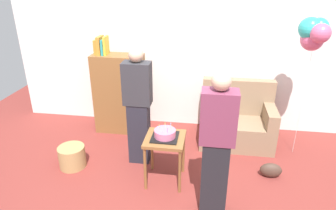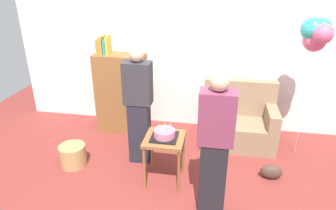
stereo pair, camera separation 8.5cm
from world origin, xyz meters
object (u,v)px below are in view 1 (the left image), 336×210
object	(u,v)px
couch	(237,122)
balloon_bunch	(314,33)
handbag	(271,170)
bookshelf	(119,93)
birthday_cake	(165,134)
person_holding_cake	(216,146)
side_table	(165,144)
person_blowing_candles	(138,107)
wicker_basket	(72,157)

from	to	relation	value
couch	balloon_bunch	bearing A→B (deg)	-11.93
handbag	balloon_bunch	distance (m)	1.85
bookshelf	birthday_cake	xyz separation A→B (m)	(0.95, -1.24, 0.01)
birthday_cake	person_holding_cake	distance (m)	0.77
bookshelf	person_holding_cake	bearing A→B (deg)	-47.20
bookshelf	couch	bearing A→B (deg)	-3.21
couch	birthday_cake	bearing A→B (deg)	-129.71
couch	handbag	xyz separation A→B (m)	(0.41, -0.87, -0.24)
couch	side_table	bearing A→B (deg)	-129.71
side_table	handbag	size ratio (longest dim) A/B	2.24
couch	bookshelf	world-z (taller)	bookshelf
bookshelf	balloon_bunch	world-z (taller)	balloon_bunch
birthday_cake	person_blowing_candles	world-z (taller)	person_blowing_candles
handbag	side_table	bearing A→B (deg)	-168.85
couch	side_table	world-z (taller)	couch
side_table	handbag	xyz separation A→B (m)	(1.36, 0.27, -0.43)
couch	side_table	distance (m)	1.49
side_table	person_blowing_candles	size ratio (longest dim) A/B	0.38
birthday_cake	handbag	size ratio (longest dim) A/B	1.14
bookshelf	handbag	bearing A→B (deg)	-22.94
wicker_basket	couch	bearing A→B (deg)	24.50
bookshelf	birthday_cake	bearing A→B (deg)	-52.54
person_holding_cake	handbag	distance (m)	1.26
wicker_basket	balloon_bunch	distance (m)	3.58
side_table	balloon_bunch	distance (m)	2.37
person_blowing_candles	handbag	bearing A→B (deg)	12.40
wicker_basket	handbag	world-z (taller)	wicker_basket
couch	handbag	size ratio (longest dim) A/B	3.93
bookshelf	wicker_basket	bearing A→B (deg)	-107.45
wicker_basket	side_table	bearing A→B (deg)	-4.80
bookshelf	wicker_basket	world-z (taller)	bookshelf
balloon_bunch	person_holding_cake	bearing A→B (deg)	-129.77
person_blowing_candles	balloon_bunch	size ratio (longest dim) A/B	0.83
couch	birthday_cake	xyz separation A→B (m)	(-0.94, -1.14, 0.34)
couch	bookshelf	xyz separation A→B (m)	(-1.90, 0.11, 0.33)
side_table	handbag	bearing A→B (deg)	11.15
couch	person_blowing_candles	xyz separation A→B (m)	(-1.37, -0.74, 0.49)
person_holding_cake	handbag	bearing A→B (deg)	-143.15
couch	person_holding_cake	distance (m)	1.69
couch	bookshelf	size ratio (longest dim) A/B	0.70
birthday_cake	wicker_basket	xyz separation A→B (m)	(-1.31, 0.11, -0.53)
side_table	birthday_cake	distance (m)	0.15
birthday_cake	bookshelf	bearing A→B (deg)	127.46
person_holding_cake	handbag	xyz separation A→B (m)	(0.75, 0.71, -0.73)
birthday_cake	person_blowing_candles	size ratio (longest dim) A/B	0.20
birthday_cake	person_blowing_candles	distance (m)	0.60
person_holding_cake	person_blowing_candles	bearing A→B (deg)	-45.78
couch	person_blowing_candles	world-z (taller)	person_blowing_candles
person_holding_cake	wicker_basket	size ratio (longest dim) A/B	4.53
handbag	couch	bearing A→B (deg)	115.25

